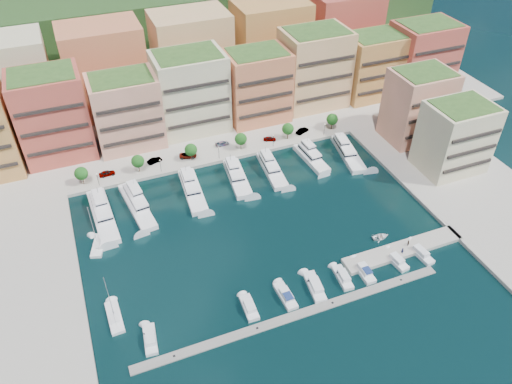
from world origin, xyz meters
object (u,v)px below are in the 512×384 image
at_px(lamppost_2, 219,151).
at_px(cruiser_7, 363,271).
at_px(sailboat_2, 99,246).
at_px(yacht_5, 310,156).
at_px(cruiser_5, 315,287).
at_px(car_0, 107,173).
at_px(person_0, 402,251).
at_px(car_4, 270,139).
at_px(cruiser_8, 396,261).
at_px(car_1, 155,160).
at_px(lamppost_4, 324,127).
at_px(cruiser_9, 420,253).
at_px(yacht_3, 237,176).
at_px(lamppost_1, 160,164).
at_px(yacht_6, 347,151).
at_px(tree_0, 81,173).
at_px(lamppost_3, 273,139).
at_px(car_2, 188,155).
at_px(tender_1, 381,237).
at_px(car_5, 302,131).
at_px(tree_3, 241,139).
at_px(tree_1, 138,161).
at_px(tree_4, 288,129).
at_px(tree_5, 332,119).
at_px(tree_2, 191,150).
at_px(cruiser_3, 249,308).
at_px(cruiser_4, 286,296).
at_px(cruiser_6, 343,278).
at_px(lamppost_0, 97,177).
at_px(person_1, 408,243).
at_px(car_3, 222,143).
at_px(yacht_1, 136,204).
at_px(sailboat_0, 115,318).
at_px(yacht_0, 102,213).
at_px(tender_2, 380,237).

bearing_deg(lamppost_2, cruiser_7, -72.89).
relative_size(lamppost_2, sailboat_2, 0.32).
height_order(yacht_5, cruiser_5, yacht_5).
distance_m(car_0, person_0, 85.07).
bearing_deg(car_4, cruiser_8, -151.18).
bearing_deg(car_1, lamppost_4, -112.74).
bearing_deg(cruiser_9, yacht_3, 124.61).
bearing_deg(cruiser_5, lamppost_1, 111.84).
distance_m(cruiser_5, sailboat_2, 54.37).
distance_m(yacht_6, car_1, 59.34).
bearing_deg(person_0, tree_0, 29.09).
distance_m(lamppost_3, yacht_6, 23.30).
distance_m(car_2, car_4, 26.93).
xyz_separation_m(tender_1, car_1, (-46.40, 52.45, 1.36)).
relative_size(lamppost_2, car_5, 0.88).
relative_size(tree_3, car_0, 1.22).
height_order(tree_1, tender_1, tree_1).
height_order(car_4, car_5, car_5).
bearing_deg(car_0, person_0, -134.68).
relative_size(tree_4, tree_5, 1.00).
height_order(tender_1, car_0, car_0).
relative_size(tree_5, lamppost_3, 1.35).
xyz_separation_m(tree_2, lamppost_3, (26.00, -2.30, -0.92)).
relative_size(yacht_6, sailboat_2, 1.54).
distance_m(yacht_6, car_4, 24.81).
bearing_deg(person_0, tree_5, -32.57).
height_order(yacht_3, cruiser_5, yacht_3).
xyz_separation_m(cruiser_3, cruiser_8, (37.95, -0.00, -0.00)).
bearing_deg(cruiser_5, car_4, 76.80).
height_order(tree_3, car_4, tree_3).
height_order(cruiser_4, cruiser_6, cruiser_4).
relative_size(lamppost_0, car_0, 0.91).
bearing_deg(car_1, lamppost_3, -115.36).
height_order(yacht_6, cruiser_8, yacht_6).
distance_m(yacht_6, person_1, 42.10).
bearing_deg(car_2, cruiser_7, -141.22).
bearing_deg(tree_3, car_3, 138.05).
relative_size(tree_0, yacht_3, 0.31).
distance_m(yacht_1, cruiser_9, 74.96).
distance_m(cruiser_8, sailboat_0, 66.31).
xyz_separation_m(cruiser_7, car_5, (12.82, 59.61, 1.22)).
xyz_separation_m(car_3, person_0, (25.35, -61.15, 0.22)).
relative_size(sailboat_0, car_1, 2.92).
relative_size(tree_4, car_1, 1.25).
xyz_separation_m(lamppost_1, yacht_0, (-18.99, -12.55, -2.62)).
distance_m(lamppost_1, cruiser_7, 66.05).
bearing_deg(cruiser_5, yacht_1, 126.28).
relative_size(lamppost_2, yacht_0, 0.18).
height_order(lamppost_4, tender_2, lamppost_4).
bearing_deg(lamppost_1, cruiser_6, -62.01).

